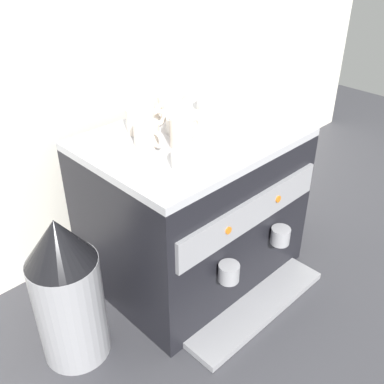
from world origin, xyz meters
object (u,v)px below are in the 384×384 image
ceramic_bowl_2 (194,160)px  ceramic_bowl_1 (216,105)px  ceramic_cup_2 (142,120)px  ceramic_bowl_0 (186,124)px  ceramic_cup_3 (170,106)px  coffee_grinder (67,291)px  ceramic_cup_1 (182,131)px  espresso_machine (193,208)px  milk_pitcher (286,203)px  ceramic_cup_0 (148,134)px

ceramic_bowl_2 → ceramic_bowl_1: bearing=34.8°
ceramic_cup_2 → ceramic_bowl_0: size_ratio=0.99×
ceramic_cup_3 → ceramic_bowl_2: bearing=-121.5°
ceramic_cup_2 → coffee_grinder: (-0.37, -0.14, -0.30)m
ceramic_cup_1 → coffee_grinder: bearing=179.3°
espresso_machine → milk_pitcher: size_ratio=4.84×
espresso_machine → ceramic_cup_2: 0.31m
ceramic_cup_3 → ceramic_bowl_1: (0.13, -0.07, -0.01)m
ceramic_bowl_0 → coffee_grinder: size_ratio=0.27×
ceramic_cup_1 → milk_pitcher: bearing=-1.7°
ceramic_cup_2 → ceramic_cup_3: bearing=12.5°
ceramic_bowl_1 → espresso_machine: bearing=-156.0°
ceramic_bowl_1 → coffee_grinder: ceramic_bowl_1 is taller
ceramic_cup_1 → coffee_grinder: ceramic_cup_1 is taller
ceramic_bowl_1 → ceramic_bowl_0: bearing=-165.5°
ceramic_bowl_2 → ceramic_bowl_0: bearing=51.8°
ceramic_bowl_0 → milk_pitcher: ceramic_bowl_0 is taller
ceramic_cup_0 → ceramic_bowl_1: ceramic_cup_0 is taller
ceramic_bowl_0 → ceramic_bowl_2: 0.21m
ceramic_cup_2 → coffee_grinder: bearing=-159.4°
ceramic_bowl_1 → milk_pitcher: ceramic_bowl_1 is taller
ceramic_cup_1 → ceramic_cup_3: size_ratio=0.92×
ceramic_bowl_0 → ceramic_bowl_1: (0.17, 0.04, -0.00)m
ceramic_bowl_1 → ceramic_cup_1: bearing=-156.8°
ceramic_cup_1 → ceramic_cup_0: bearing=136.0°
ceramic_bowl_2 → coffee_grinder: (-0.33, 0.11, -0.28)m
coffee_grinder → milk_pitcher: 0.92m
ceramic_cup_2 → ceramic_bowl_2: ceramic_cup_2 is taller
coffee_grinder → ceramic_bowl_0: bearing=6.8°
ceramic_bowl_0 → ceramic_bowl_1: size_ratio=0.95×
ceramic_cup_2 → ceramic_bowl_0: (0.09, -0.08, -0.01)m
espresso_machine → ceramic_bowl_1: (0.18, 0.08, 0.26)m
ceramic_bowl_0 → coffee_grinder: (-0.46, -0.05, -0.29)m
ceramic_bowl_2 → milk_pitcher: 0.73m
espresso_machine → ceramic_cup_0: bearing=163.0°
ceramic_cup_0 → ceramic_bowl_2: bearing=-87.9°
ceramic_cup_1 → ceramic_bowl_1: size_ratio=0.85×
espresso_machine → coffee_grinder: (-0.45, -0.02, -0.02)m
ceramic_cup_0 → ceramic_cup_3: size_ratio=0.93×
coffee_grinder → milk_pitcher: size_ratio=3.48×
espresso_machine → ceramic_cup_3: 0.31m
ceramic_cup_3 → milk_pitcher: (0.41, -0.19, -0.45)m
ceramic_bowl_2 → espresso_machine: bearing=46.6°
ceramic_cup_1 → coffee_grinder: 0.49m
ceramic_cup_0 → ceramic_cup_2: ceramic_cup_2 is taller
ceramic_bowl_1 → ceramic_bowl_2: ceramic_bowl_1 is taller
milk_pitcher → ceramic_cup_2: bearing=163.5°
ceramic_cup_0 → ceramic_bowl_2: size_ratio=0.91×
ceramic_bowl_0 → coffee_grinder: bearing=-173.2°
ceramic_cup_3 → ceramic_bowl_0: 0.12m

